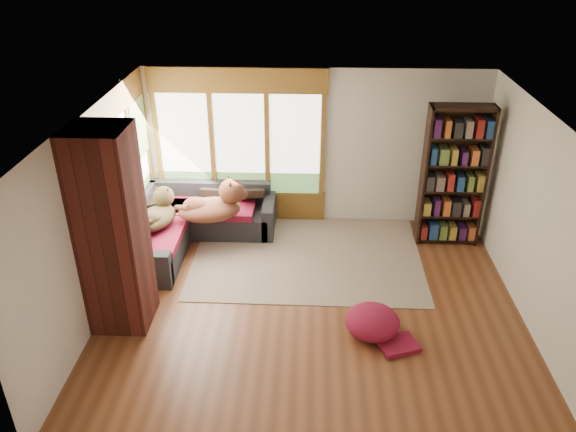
% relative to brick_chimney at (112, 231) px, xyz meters
% --- Properties ---
extents(floor, '(5.50, 5.50, 0.00)m').
position_rel_brick_chimney_xyz_m(floor, '(2.40, 0.35, -1.30)').
color(floor, brown).
rests_on(floor, ground).
extents(ceiling, '(5.50, 5.50, 0.00)m').
position_rel_brick_chimney_xyz_m(ceiling, '(2.40, 0.35, 1.30)').
color(ceiling, white).
extents(wall_back, '(5.50, 0.04, 2.60)m').
position_rel_brick_chimney_xyz_m(wall_back, '(2.40, 2.85, 0.00)').
color(wall_back, silver).
rests_on(wall_back, ground).
extents(wall_front, '(5.50, 0.04, 2.60)m').
position_rel_brick_chimney_xyz_m(wall_front, '(2.40, -2.15, 0.00)').
color(wall_front, silver).
rests_on(wall_front, ground).
extents(wall_left, '(0.04, 5.00, 2.60)m').
position_rel_brick_chimney_xyz_m(wall_left, '(-0.35, 0.35, 0.00)').
color(wall_left, silver).
rests_on(wall_left, ground).
extents(wall_right, '(0.04, 5.00, 2.60)m').
position_rel_brick_chimney_xyz_m(wall_right, '(5.15, 0.35, 0.00)').
color(wall_right, silver).
rests_on(wall_right, ground).
extents(windows_back, '(2.82, 0.10, 1.90)m').
position_rel_brick_chimney_xyz_m(windows_back, '(1.20, 2.82, 0.05)').
color(windows_back, brown).
rests_on(windows_back, wall_back).
extents(windows_left, '(0.10, 2.62, 1.90)m').
position_rel_brick_chimney_xyz_m(windows_left, '(-0.32, 1.55, 0.05)').
color(windows_left, brown).
rests_on(windows_left, wall_left).
extents(roller_blind, '(0.03, 0.72, 0.90)m').
position_rel_brick_chimney_xyz_m(roller_blind, '(-0.29, 2.38, 0.45)').
color(roller_blind, '#769D5A').
rests_on(roller_blind, wall_left).
extents(brick_chimney, '(0.70, 0.70, 2.60)m').
position_rel_brick_chimney_xyz_m(brick_chimney, '(0.00, 0.00, 0.00)').
color(brick_chimney, '#471914').
rests_on(brick_chimney, ground).
extents(sectional_sofa, '(2.20, 2.20, 0.80)m').
position_rel_brick_chimney_xyz_m(sectional_sofa, '(0.45, 2.05, -1.00)').
color(sectional_sofa, black).
rests_on(sectional_sofa, ground).
extents(area_rug, '(3.48, 2.67, 0.01)m').
position_rel_brick_chimney_xyz_m(area_rug, '(2.33, 1.68, -1.29)').
color(area_rug, beige).
rests_on(area_rug, ground).
extents(bookshelf, '(0.96, 0.32, 2.23)m').
position_rel_brick_chimney_xyz_m(bookshelf, '(4.54, 2.19, -0.18)').
color(bookshelf, black).
rests_on(bookshelf, ground).
extents(pouf, '(0.75, 0.75, 0.37)m').
position_rel_brick_chimney_xyz_m(pouf, '(3.16, -0.17, -1.10)').
color(pouf, maroon).
rests_on(pouf, area_rug).
extents(dog_tan, '(1.11, 0.85, 0.55)m').
position_rel_brick_chimney_xyz_m(dog_tan, '(0.91, 1.87, -0.48)').
color(dog_tan, brown).
rests_on(dog_tan, sectional_sofa).
extents(dog_brindle, '(0.67, 0.90, 0.45)m').
position_rel_brick_chimney_xyz_m(dog_brindle, '(0.08, 1.67, -0.54)').
color(dog_brindle, '#312615').
rests_on(dog_brindle, sectional_sofa).
extents(throw_pillows, '(1.98, 1.68, 0.45)m').
position_rel_brick_chimney_xyz_m(throw_pillows, '(0.53, 2.10, -0.54)').
color(throw_pillows, black).
rests_on(throw_pillows, sectional_sofa).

